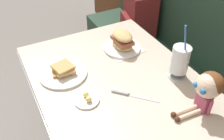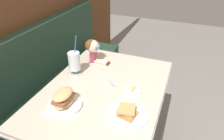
{
  "view_description": "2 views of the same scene",
  "coord_description": "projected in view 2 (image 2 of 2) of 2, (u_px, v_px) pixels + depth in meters",
  "views": [
    {
      "loc": [
        0.83,
        -0.29,
        1.58
      ],
      "look_at": [
        -0.0,
        0.14,
        0.83
      ],
      "focal_mm": 40.3,
      "sensor_mm": 36.0,
      "label": 1
    },
    {
      "loc": [
        -1.01,
        -0.28,
        1.59
      ],
      "look_at": [
        0.09,
        0.15,
        0.85
      ],
      "focal_mm": 31.91,
      "sensor_mm": 36.0,
      "label": 2
    }
  ],
  "objects": [
    {
      "name": "toast_plate",
      "position": [
        127.0,
        113.0,
        1.17
      ],
      "size": [
        0.25,
        0.25,
        0.06
      ],
      "color": "white",
      "rests_on": "diner_table"
    },
    {
      "name": "diner_table",
      "position": [
        104.0,
        109.0,
        1.5
      ],
      "size": [
        1.11,
        0.81,
        0.74
      ],
      "color": "beige",
      "rests_on": "ground"
    },
    {
      "name": "butter_saucer",
      "position": [
        133.0,
        90.0,
        1.36
      ],
      "size": [
        0.12,
        0.12,
        0.04
      ],
      "color": "white",
      "rests_on": "diner_table"
    },
    {
      "name": "milkshake_glass",
      "position": [
        74.0,
        62.0,
        1.51
      ],
      "size": [
        0.1,
        0.1,
        0.31
      ],
      "color": "silver",
      "rests_on": "diner_table"
    },
    {
      "name": "butter_knife",
      "position": [
        110.0,
        81.0,
        1.46
      ],
      "size": [
        0.18,
        0.18,
        0.01
      ],
      "color": "silver",
      "rests_on": "diner_table"
    },
    {
      "name": "booth_bench",
      "position": [
        41.0,
        110.0,
        1.81
      ],
      "size": [
        2.6,
        0.48,
        1.0
      ],
      "color": "#233D2D",
      "rests_on": "ground"
    },
    {
      "name": "seated_doll",
      "position": [
        93.0,
        48.0,
        1.66
      ],
      "size": [
        0.12,
        0.22,
        0.2
      ],
      "color": "#B74C6B",
      "rests_on": "diner_table"
    },
    {
      "name": "sandwich_plate",
      "position": [
        64.0,
        100.0,
        1.22
      ],
      "size": [
        0.22,
        0.22,
        0.12
      ],
      "color": "white",
      "rests_on": "diner_table"
    }
  ]
}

